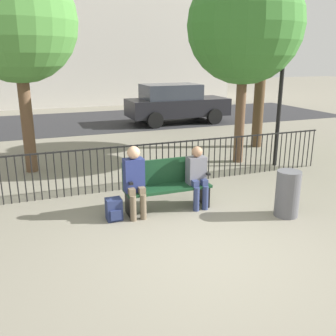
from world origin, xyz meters
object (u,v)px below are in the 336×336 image
at_px(seated_person_1, 197,174).
at_px(parked_car_0, 176,103).
at_px(seated_person_0, 135,178).
at_px(trash_bin, 288,194).
at_px(park_bench, 166,183).
at_px(tree_0, 245,26).
at_px(tree_2, 264,28).
at_px(tree_1, 16,22).
at_px(lamp_post, 284,57).
at_px(backpack, 114,210).

xyz_separation_m(seated_person_1, parked_car_0, (3.14, 8.73, 0.20)).
bearing_deg(parked_car_0, seated_person_1, -109.76).
distance_m(seated_person_0, trash_bin, 2.67).
height_order(park_bench, tree_0, tree_0).
bearing_deg(tree_2, tree_1, -177.54).
distance_m(park_bench, lamp_post, 4.58).
distance_m(park_bench, tree_2, 6.47).
height_order(tree_1, trash_bin, tree_1).
bearing_deg(lamp_post, seated_person_1, -149.52).
distance_m(park_bench, tree_0, 4.76).
bearing_deg(tree_0, tree_1, 168.47).
xyz_separation_m(parked_car_0, trash_bin, (-1.84, -9.66, -0.43)).
height_order(seated_person_1, backpack, seated_person_1).
distance_m(tree_2, trash_bin, 6.20).
distance_m(seated_person_0, tree_2, 6.89).
xyz_separation_m(backpack, tree_1, (-1.22, 3.54, 3.23)).
bearing_deg(park_bench, seated_person_1, -13.24).
distance_m(seated_person_0, tree_0, 5.11).
relative_size(park_bench, tree_0, 0.32).
bearing_deg(seated_person_0, tree_1, 114.54).
bearing_deg(lamp_post, park_bench, -155.13).
relative_size(park_bench, seated_person_1, 1.37).
bearing_deg(seated_person_1, parked_car_0, 70.24).
relative_size(tree_2, trash_bin, 5.56).
bearing_deg(seated_person_1, backpack, -179.20).
relative_size(tree_1, lamp_post, 1.15).
xyz_separation_m(backpack, parked_car_0, (4.71, 8.75, 0.65)).
bearing_deg(trash_bin, seated_person_1, 144.14).
xyz_separation_m(park_bench, tree_0, (2.93, 2.33, 2.93)).
distance_m(backpack, lamp_post, 5.61).
xyz_separation_m(seated_person_0, tree_2, (5.04, 3.80, 2.77)).
relative_size(seated_person_0, tree_2, 0.28).
relative_size(seated_person_1, backpack, 3.00).
bearing_deg(backpack, parked_car_0, 61.72).
bearing_deg(lamp_post, parked_car_0, 89.64).
relative_size(park_bench, tree_2, 0.35).
height_order(lamp_post, trash_bin, lamp_post).
relative_size(tree_0, tree_2, 1.07).
height_order(park_bench, seated_person_1, seated_person_1).
height_order(seated_person_0, backpack, seated_person_0).
height_order(seated_person_0, tree_1, tree_1).
distance_m(park_bench, backpack, 1.07).
bearing_deg(tree_2, lamp_post, -111.04).
relative_size(park_bench, seated_person_0, 1.25).
distance_m(tree_1, lamp_post, 6.16).
height_order(seated_person_1, parked_car_0, parked_car_0).
relative_size(seated_person_0, tree_1, 0.26).
distance_m(seated_person_1, tree_0, 4.41).
height_order(parked_car_0, trash_bin, parked_car_0).
bearing_deg(parked_car_0, trash_bin, -100.78).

